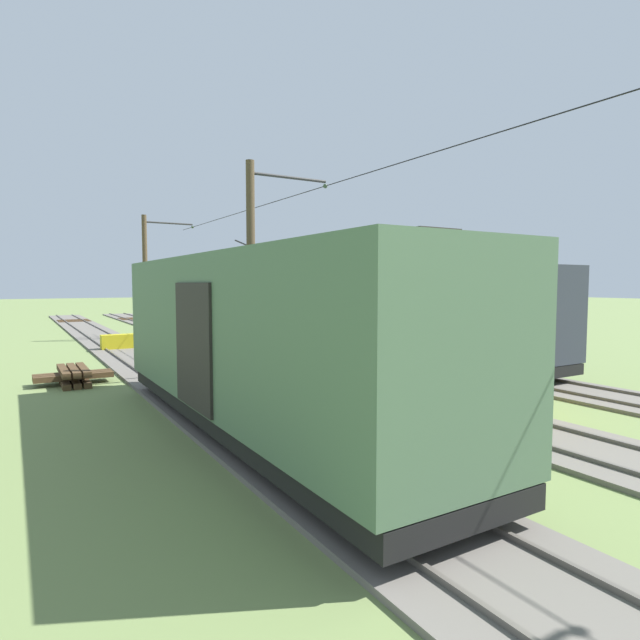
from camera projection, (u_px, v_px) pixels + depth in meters
ground_plane at (289, 365)px, 21.07m from camera, size 220.00×220.00×0.00m
track_streetcar_siding at (383, 354)px, 23.93m from camera, size 2.80×80.00×0.18m
track_adjacent_siding at (286, 363)px, 21.33m from camera, size 2.80×80.00×0.18m
track_third_siding at (162, 374)px, 18.73m from camera, size 2.80×80.00×0.18m
vintage_streetcar at (310, 312)px, 19.45m from camera, size 2.65×17.99×5.33m
boxcar_adjacent at (420, 311)px, 21.62m from camera, size 2.96×12.86×3.85m
boxcar_far_siding at (260, 338)px, 11.19m from camera, size 2.96×12.18×3.85m
catenary_pole_foreground at (147, 275)px, 30.21m from camera, size 3.08×0.28×7.32m
catenary_pole_mid_near at (253, 268)px, 16.96m from camera, size 3.08×0.28×7.32m
overhead_wire_run at (313, 189)px, 18.80m from camera, size 2.88×34.97×0.18m
spare_tie_stack at (74, 376)px, 17.15m from camera, size 2.40×2.40×0.54m
track_end_bumper at (120, 342)px, 25.74m from camera, size 1.80×0.60×0.80m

